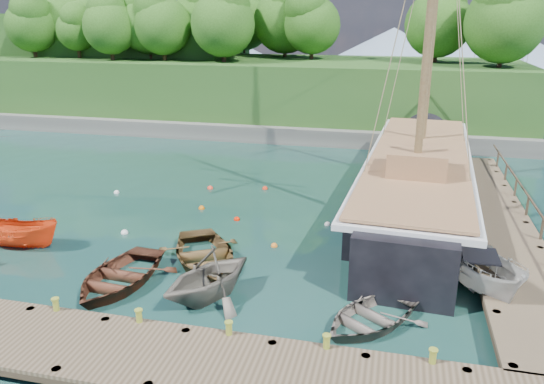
{
  "coord_description": "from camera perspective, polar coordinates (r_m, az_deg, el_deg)",
  "views": [
    {
      "loc": [
        6.54,
        -18.42,
        9.91
      ],
      "look_at": [
        1.05,
        4.51,
        2.0
      ],
      "focal_mm": 35.0,
      "sensor_mm": 36.0,
      "label": 1
    }
  ],
  "objects": [
    {
      "name": "rowboat_3",
      "position": [
        18.7,
        10.4,
        -13.8
      ],
      "size": [
        4.7,
        4.96,
        0.84
      ],
      "primitive_type": "imported",
      "rotation": [
        0.0,
        0.0,
        -0.63
      ],
      "color": "#645A52",
      "rests_on": "ground"
    },
    {
      "name": "mooring_buoy_7",
      "position": [
        23.96,
        0.24,
        -5.88
      ],
      "size": [
        0.31,
        0.31,
        0.31
      ],
      "primitive_type": "sphere",
      "color": "orange",
      "rests_on": "ground"
    },
    {
      "name": "mooring_buoy_3",
      "position": [
        26.45,
        6.0,
        -3.56
      ],
      "size": [
        0.31,
        0.31,
        0.31
      ],
      "primitive_type": "sphere",
      "color": "silver",
      "rests_on": "ground"
    },
    {
      "name": "rowboat_1",
      "position": [
        20.06,
        -6.82,
        -11.21
      ],
      "size": [
        4.93,
        5.15,
        2.1
      ],
      "primitive_type": "imported",
      "rotation": [
        0.0,
        0.0,
        -0.5
      ],
      "color": "#696358",
      "rests_on": "ground"
    },
    {
      "name": "headland",
      "position": [
        53.61,
        -8.05,
        13.69
      ],
      "size": [
        51.0,
        19.31,
        12.9
      ],
      "color": "#474744",
      "rests_on": "ground"
    },
    {
      "name": "bollard_3",
      "position": [
        16.67,
        5.79,
        -18.03
      ],
      "size": [
        0.26,
        0.26,
        0.45
      ],
      "primitive_type": "cylinder",
      "color": "olive",
      "rests_on": "ground"
    },
    {
      "name": "bollard_4",
      "position": [
        16.66,
        16.64,
        -18.85
      ],
      "size": [
        0.26,
        0.26,
        0.45
      ],
      "primitive_type": "cylinder",
      "color": "olive",
      "rests_on": "ground"
    },
    {
      "name": "mooring_buoy_4",
      "position": [
        31.97,
        -6.67,
        0.36
      ],
      "size": [
        0.35,
        0.35,
        0.35
      ],
      "primitive_type": "sphere",
      "color": "red",
      "rests_on": "ground"
    },
    {
      "name": "schooner",
      "position": [
        29.8,
        15.32,
        0.87
      ],
      "size": [
        6.72,
        29.11,
        21.6
      ],
      "rotation": [
        0.0,
        0.0,
        -0.06
      ],
      "color": "black",
      "rests_on": "ground"
    },
    {
      "name": "mooring_buoy_0",
      "position": [
        26.3,
        -15.58,
        -4.31
      ],
      "size": [
        0.35,
        0.35,
        0.35
      ],
      "primitive_type": "sphere",
      "color": "silver",
      "rests_on": "ground"
    },
    {
      "name": "bollard_2",
      "position": [
        17.21,
        -4.59,
        -16.67
      ],
      "size": [
        0.26,
        0.26,
        0.45
      ],
      "primitive_type": "cylinder",
      "color": "olive",
      "rests_on": "ground"
    },
    {
      "name": "motorboat_orange",
      "position": [
        26.45,
        -25.41,
        -5.36
      ],
      "size": [
        3.99,
        1.76,
        1.5
      ],
      "primitive_type": "imported",
      "rotation": [
        0.0,
        0.0,
        1.65
      ],
      "color": "#E94515",
      "rests_on": "ground"
    },
    {
      "name": "bollard_0",
      "position": [
        19.67,
        -21.94,
        -13.21
      ],
      "size": [
        0.26,
        0.26,
        0.45
      ],
      "primitive_type": "cylinder",
      "color": "olive",
      "rests_on": "ground"
    },
    {
      "name": "dock_east",
      "position": [
        27.58,
        22.95,
        -3.09
      ],
      "size": [
        3.2,
        24.0,
        1.1
      ],
      "color": "#4A3C2A",
      "rests_on": "ground"
    },
    {
      "name": "cabin_boat_white",
      "position": [
        21.86,
        21.05,
        -9.77
      ],
      "size": [
        3.72,
        5.41,
        1.96
      ],
      "primitive_type": "imported",
      "rotation": [
        0.0,
        0.0,
        0.4
      ],
      "color": "beige",
      "rests_on": "ground"
    },
    {
      "name": "mooring_buoy_6",
      "position": [
        32.27,
        -16.37,
        -0.12
      ],
      "size": [
        0.32,
        0.32,
        0.32
      ],
      "primitive_type": "sphere",
      "color": "white",
      "rests_on": "ground"
    },
    {
      "name": "mooring_buoy_2",
      "position": [
        27.01,
        -3.81,
        -3.02
      ],
      "size": [
        0.31,
        0.31,
        0.31
      ],
      "primitive_type": "sphere",
      "color": "#EF1C00",
      "rests_on": "ground"
    },
    {
      "name": "mooring_buoy_5",
      "position": [
        31.68,
        -0.76,
        0.32
      ],
      "size": [
        0.32,
        0.32,
        0.32
      ],
      "primitive_type": "sphere",
      "color": "red",
      "rests_on": "ground"
    },
    {
      "name": "distant_ridge",
      "position": [
        88.62,
        12.39,
        14.54
      ],
      "size": [
        117.0,
        40.0,
        10.0
      ],
      "color": "#728CA5",
      "rests_on": "ground"
    },
    {
      "name": "rowboat_0",
      "position": [
        21.62,
        -16.12,
        -9.54
      ],
      "size": [
        3.77,
        5.03,
        0.99
      ],
      "primitive_type": "imported",
      "rotation": [
        0.0,
        0.0,
        -0.07
      ],
      "color": "#4E291A",
      "rests_on": "ground"
    },
    {
      "name": "ground",
      "position": [
        21.92,
        -5.49,
        -8.43
      ],
      "size": [
        160.0,
        160.0,
        0.0
      ],
      "primitive_type": "plane",
      "color": "#153326",
      "rests_on": "ground"
    },
    {
      "name": "bollard_1",
      "position": [
        18.23,
        -13.91,
        -14.99
      ],
      "size": [
        0.26,
        0.26,
        0.45
      ],
      "primitive_type": "cylinder",
      "color": "olive",
      "rests_on": "ground"
    },
    {
      "name": "dock_near",
      "position": [
        15.89,
        -6.25,
        -18.19
      ],
      "size": [
        20.0,
        3.2,
        1.1
      ],
      "color": "#4A3C2A",
      "rests_on": "ground"
    },
    {
      "name": "mooring_buoy_1",
      "position": [
        28.72,
        -7.58,
        -1.8
      ],
      "size": [
        0.33,
        0.33,
        0.33
      ],
      "primitive_type": "sphere",
      "color": "orange",
      "rests_on": "ground"
    },
    {
      "name": "rowboat_2",
      "position": [
        22.56,
        -7.28,
        -7.67
      ],
      "size": [
        5.64,
        6.17,
        1.05
      ],
      "primitive_type": "imported",
      "rotation": [
        0.0,
        0.0,
        0.52
      ],
      "color": "brown",
      "rests_on": "ground"
    }
  ]
}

